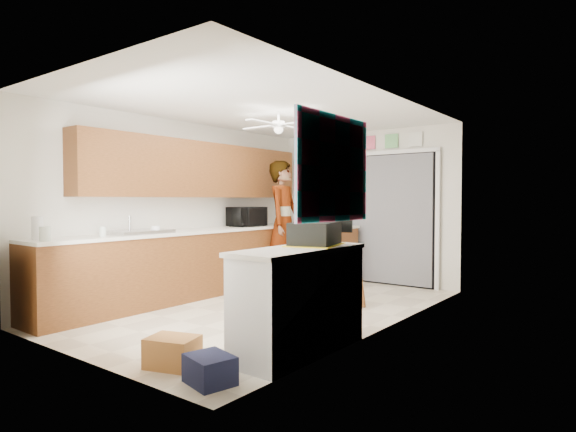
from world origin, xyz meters
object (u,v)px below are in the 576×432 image
Objects in this scene: microwave at (247,217)px; dog at (329,281)px; navy_crate at (210,369)px; man at (284,222)px; cup at (155,230)px; suitcase at (315,234)px; cardboard_box at (173,352)px; paper_towel_roll at (37,228)px.

dog is (1.49, 0.10, -0.89)m from microwave.
man is at bearing 120.39° from navy_crate.
microwave is 1.84m from cup.
navy_crate is 0.67× the size of dog.
microwave is 0.61m from man.
man reaches higher than cup.
suitcase is 0.25× the size of man.
navy_crate is at bearing -29.46° from cup.
cardboard_box reaches higher than navy_crate.
microwave is 4.22m from navy_crate.
paper_towel_roll is 3.71m from man.
suitcase reaches higher than cardboard_box.
cup is 0.29× the size of cardboard_box.
cup reaches higher than dog.
paper_towel_roll reaches higher than cardboard_box.
cardboard_box is at bearing -141.51° from microwave.
cup is at bearing 83.24° from paper_towel_roll.
suitcase is (2.62, -1.93, -0.05)m from microwave.
cup is at bearing 145.85° from cardboard_box.
cardboard_box is at bearing -100.05° from dog.
cup is 0.06× the size of man.
paper_towel_roll is at bearing 158.69° from man.
paper_towel_roll is 2.79m from navy_crate.
cup is at bearing 150.54° from navy_crate.
navy_crate is 3.49m from dog.
microwave is at bearing 128.36° from navy_crate.
microwave is 0.28× the size of man.
dog is at bearing -80.39° from microwave.
cup is 2.53m from suitcase.
cardboard_box is 0.76× the size of dog.
navy_crate is at bearing -7.22° from cardboard_box.
paper_towel_roll is at bearing -179.77° from navy_crate.
man is (0.40, 0.45, -0.10)m from microwave.
paper_towel_roll is 0.49× the size of suitcase.
man is at bearing 82.73° from paper_towel_roll.
microwave is 1.61× the size of navy_crate.
cup is 2.51m from dog.
dog is at bearing 64.97° from paper_towel_roll.
paper_towel_roll reaches higher than cup.
microwave is at bearing 124.29° from man.
cardboard_box is 0.51m from navy_crate.
microwave reaches higher than cup.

